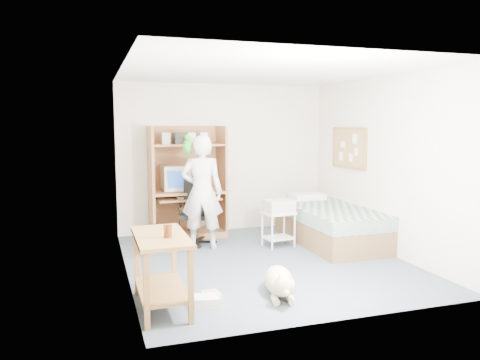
{
  "coord_description": "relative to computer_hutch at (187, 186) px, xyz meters",
  "views": [
    {
      "loc": [
        -2.18,
        -5.71,
        1.84
      ],
      "look_at": [
        -0.19,
        0.49,
        1.05
      ],
      "focal_mm": 35.0,
      "sensor_mm": 36.0,
      "label": 1
    }
  ],
  "objects": [
    {
      "name": "side_desk",
      "position": [
        -0.85,
        -2.94,
        -0.33
      ],
      "size": [
        0.5,
        1.0,
        0.75
      ],
      "color": "brown",
      "rests_on": "floor"
    },
    {
      "name": "office_chair",
      "position": [
        0.03,
        -0.51,
        -0.46
      ],
      "size": [
        0.58,
        0.58,
        1.01
      ],
      "rotation": [
        0.0,
        0.0,
        -0.33
      ],
      "color": "black",
      "rests_on": "floor"
    },
    {
      "name": "floor",
      "position": [
        0.7,
        -1.74,
        -0.82
      ],
      "size": [
        4.0,
        4.0,
        0.0
      ],
      "primitive_type": "plane",
      "color": "#45505E",
      "rests_on": "ground"
    },
    {
      "name": "pencil_cup",
      "position": [
        0.34,
        -0.09,
        -0.0
      ],
      "size": [
        0.08,
        0.08,
        0.12
      ],
      "primitive_type": "cylinder",
      "color": "gold",
      "rests_on": "computer_hutch"
    },
    {
      "name": "printer_cart",
      "position": [
        1.17,
        -1.07,
        -0.47
      ],
      "size": [
        0.49,
        0.41,
        0.53
      ],
      "rotation": [
        0.0,
        0.0,
        0.15
      ],
      "color": "white",
      "rests_on": "floor"
    },
    {
      "name": "parrot",
      "position": [
        -0.14,
        -0.8,
        0.71
      ],
      "size": [
        0.12,
        0.21,
        0.34
      ],
      "rotation": [
        0.0,
        0.0,
        -0.33
      ],
      "color": "#13861B",
      "rests_on": "person"
    },
    {
      "name": "wall_back",
      "position": [
        0.7,
        0.26,
        0.43
      ],
      "size": [
        3.6,
        0.02,
        2.5
      ],
      "primitive_type": "cube",
      "color": "silver",
      "rests_on": "floor"
    },
    {
      "name": "dog",
      "position": [
        0.4,
        -2.97,
        -0.67
      ],
      "size": [
        0.44,
        0.94,
        0.36
      ],
      "rotation": [
        0.0,
        0.0,
        -0.23
      ],
      "color": "tan",
      "rests_on": "floor"
    },
    {
      "name": "floor_box_a",
      "position": [
        -0.41,
        -3.01,
        -0.77
      ],
      "size": [
        0.28,
        0.24,
        0.1
      ],
      "primitive_type": "cube",
      "rotation": [
        0.0,
        0.0,
        -0.19
      ],
      "color": "white",
      "rests_on": "floor"
    },
    {
      "name": "bed",
      "position": [
        2.0,
        -1.12,
        -0.53
      ],
      "size": [
        1.02,
        2.02,
        0.66
      ],
      "color": "brown",
      "rests_on": "floor"
    },
    {
      "name": "crt_monitor",
      "position": [
        -0.19,
        0.01,
        0.15
      ],
      "size": [
        0.42,
        0.45,
        0.4
      ],
      "rotation": [
        0.0,
        0.0,
        0.02
      ],
      "color": "beige",
      "rests_on": "computer_hutch"
    },
    {
      "name": "floor_box_b",
      "position": [
        -0.33,
        -2.87,
        -0.78
      ],
      "size": [
        0.2,
        0.24,
        0.08
      ],
      "primitive_type": "cube",
      "rotation": [
        0.0,
        0.0,
        0.1
      ],
      "color": "#ACACA7",
      "rests_on": "floor"
    },
    {
      "name": "computer_hutch",
      "position": [
        0.0,
        0.0,
        0.0
      ],
      "size": [
        1.2,
        0.63,
        1.8
      ],
      "color": "brown",
      "rests_on": "floor"
    },
    {
      "name": "corkboard",
      "position": [
        2.47,
        -0.84,
        0.63
      ],
      "size": [
        0.04,
        0.94,
        0.66
      ],
      "color": "olive",
      "rests_on": "wall_right"
    },
    {
      "name": "drink_glass",
      "position": [
        -0.8,
        -3.06,
        -0.01
      ],
      "size": [
        0.08,
        0.08,
        0.12
      ],
      "primitive_type": "cylinder",
      "color": "#421D0A",
      "rests_on": "side_desk"
    },
    {
      "name": "printer",
      "position": [
        1.17,
        -1.07,
        -0.2
      ],
      "size": [
        0.46,
        0.38,
        0.18
      ],
      "primitive_type": "cube",
      "rotation": [
        0.0,
        0.0,
        0.15
      ],
      "color": "#B6B6B1",
      "rests_on": "printer_cart"
    },
    {
      "name": "wall_right",
      "position": [
        2.5,
        -1.74,
        0.43
      ],
      "size": [
        0.02,
        4.0,
        2.5
      ],
      "primitive_type": "cube",
      "color": "silver",
      "rests_on": "floor"
    },
    {
      "name": "person",
      "position": [
        0.06,
        -0.81,
        0.02
      ],
      "size": [
        0.71,
        0.58,
        1.68
      ],
      "primitive_type": "imported",
      "rotation": [
        0.0,
        0.0,
        2.81
      ],
      "color": "silver",
      "rests_on": "floor"
    },
    {
      "name": "wall_left",
      "position": [
        -1.1,
        -1.74,
        0.43
      ],
      "size": [
        0.02,
        4.0,
        2.5
      ],
      "primitive_type": "cube",
      "color": "silver",
      "rests_on": "floor"
    },
    {
      "name": "ceiling",
      "position": [
        0.7,
        -1.74,
        1.68
      ],
      "size": [
        3.6,
        4.0,
        0.02
      ],
      "primitive_type": "cube",
      "color": "white",
      "rests_on": "wall_back"
    },
    {
      "name": "keyboard",
      "position": [
        0.02,
        -0.16,
        -0.15
      ],
      "size": [
        0.45,
        0.17,
        0.03
      ],
      "primitive_type": "cube",
      "rotation": [
        0.0,
        0.0,
        0.02
      ],
      "color": "beige",
      "rests_on": "computer_hutch"
    }
  ]
}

